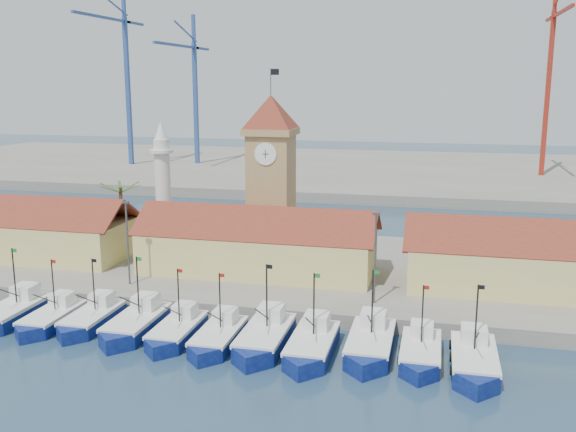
% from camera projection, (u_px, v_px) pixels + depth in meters
% --- Properties ---
extents(ground, '(400.00, 400.00, 0.00)m').
position_uv_depth(ground, '(194.00, 353.00, 54.64)').
color(ground, '#1B2F48').
rests_on(ground, ground).
extents(quay, '(140.00, 32.00, 1.50)m').
position_uv_depth(quay, '(267.00, 267.00, 77.34)').
color(quay, gray).
rests_on(quay, ground).
extents(terminal, '(240.00, 80.00, 2.00)m').
position_uv_depth(terminal, '(358.00, 171.00, 159.20)').
color(terminal, gray).
rests_on(terminal, ground).
extents(boat_0, '(3.60, 9.85, 7.45)m').
position_uv_depth(boat_0, '(12.00, 313.00, 61.84)').
color(boat_0, '#0B1257').
rests_on(boat_0, ground).
extents(boat_1, '(3.23, 8.84, 6.69)m').
position_uv_depth(boat_1, '(51.00, 319.00, 60.53)').
color(boat_1, '#0B1257').
rests_on(boat_1, ground).
extents(boat_2, '(3.30, 9.03, 6.83)m').
position_uv_depth(boat_2, '(91.00, 320.00, 60.37)').
color(boat_2, '#0B1257').
rests_on(boat_2, ground).
extents(boat_3, '(3.59, 9.85, 7.45)m').
position_uv_depth(boat_3, '(135.00, 325.00, 58.88)').
color(boat_3, '#0B1257').
rests_on(boat_3, ground).
extents(boat_4, '(3.26, 8.94, 6.76)m').
position_uv_depth(boat_4, '(176.00, 332.00, 57.36)').
color(boat_4, '#0B1257').
rests_on(boat_4, ground).
extents(boat_5, '(3.27, 8.96, 6.78)m').
position_uv_depth(boat_5, '(218.00, 339.00, 55.98)').
color(boat_5, '#0B1257').
rests_on(boat_5, ground).
extents(boat_6, '(3.72, 10.19, 7.71)m').
position_uv_depth(boat_6, '(264.00, 339.00, 55.60)').
color(boat_6, '#0B1257').
rests_on(boat_6, ground).
extents(boat_7, '(3.56, 9.76, 7.38)m').
position_uv_depth(boat_7, '(312.00, 347.00, 54.04)').
color(boat_7, '#0B1257').
rests_on(boat_7, ground).
extents(boat_8, '(3.68, 10.08, 7.63)m').
position_uv_depth(boat_8, '(370.00, 346.00, 54.25)').
color(boat_8, '#0B1257').
rests_on(boat_8, ground).
extents(boat_9, '(3.25, 8.90, 6.74)m').
position_uv_depth(boat_9, '(420.00, 354.00, 52.80)').
color(boat_9, '#0B1257').
rests_on(boat_9, ground).
extents(boat_10, '(3.56, 9.76, 7.39)m').
position_uv_depth(boat_10, '(474.00, 363.00, 51.02)').
color(boat_10, '#0B1257').
rests_on(boat_10, ground).
extents(hall_left, '(31.20, 10.13, 7.61)m').
position_uv_depth(hall_left, '(12.00, 234.00, 80.07)').
color(hall_left, '#DFCF7A').
rests_on(hall_left, quay).
extents(hall_center, '(27.04, 10.13, 7.61)m').
position_uv_depth(hall_center, '(258.00, 249.00, 72.87)').
color(hall_center, '#DFCF7A').
rests_on(hall_center, quay).
extents(hall_right, '(31.20, 10.13, 7.61)m').
position_uv_depth(hall_right, '(558.00, 268.00, 65.67)').
color(hall_right, '#DFCF7A').
rests_on(hall_right, quay).
extents(clock_tower, '(5.80, 5.80, 22.70)m').
position_uv_depth(clock_tower, '(271.00, 173.00, 76.94)').
color(clock_tower, tan).
rests_on(clock_tower, quay).
extents(minaret, '(3.00, 3.00, 16.30)m').
position_uv_depth(minaret, '(163.00, 184.00, 82.68)').
color(minaret, silver).
rests_on(minaret, quay).
extents(palm_tree, '(5.60, 5.03, 8.39)m').
position_uv_depth(palm_tree, '(122.00, 212.00, 82.62)').
color(palm_tree, brown).
rests_on(palm_tree, quay).
extents(lamp_posts, '(80.70, 0.25, 9.03)m').
position_uv_depth(lamp_posts, '(241.00, 246.00, 64.62)').
color(lamp_posts, '#3F3F44').
rests_on(lamp_posts, quay).
extents(crane_blue_far, '(1.00, 33.33, 43.16)m').
position_uv_depth(crane_blue_far, '(124.00, 68.00, 157.88)').
color(crane_blue_far, '#2E4D8F').
rests_on(crane_blue_far, terminal).
extents(crane_blue_near, '(1.00, 33.43, 37.03)m').
position_uv_depth(crane_blue_near, '(193.00, 82.00, 160.60)').
color(crane_blue_near, '#2E4D8F').
rests_on(crane_blue_near, terminal).
extents(crane_red_right, '(1.00, 31.47, 42.44)m').
position_uv_depth(crane_red_right, '(550.00, 69.00, 138.75)').
color(crane_red_right, maroon).
rests_on(crane_red_right, terminal).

